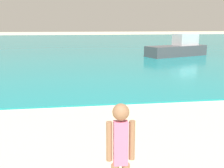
% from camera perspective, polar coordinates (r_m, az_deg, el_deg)
% --- Properties ---
extents(water, '(160.00, 60.00, 0.06)m').
position_cam_1_polar(water, '(38.46, -6.62, 8.76)').
color(water, teal).
rests_on(water, ground).
extents(person_standing, '(0.38, 0.22, 1.65)m').
position_cam_1_polar(person_standing, '(3.63, 1.85, -15.10)').
color(person_standing, '#936B4C').
rests_on(person_standing, ground).
extents(boat_near, '(5.59, 3.48, 1.81)m').
position_cam_1_polar(boat_near, '(22.91, 14.06, 7.47)').
color(boat_near, '#4C4C51').
rests_on(boat_near, water).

